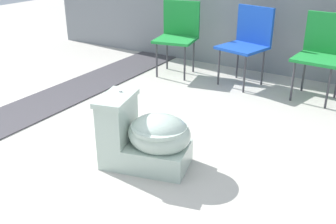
# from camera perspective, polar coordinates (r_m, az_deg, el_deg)

# --- Properties ---
(ground_plane) EXTENTS (14.00, 14.00, 0.00)m
(ground_plane) POSITION_cam_1_polar(r_m,az_deg,el_deg) (2.83, -9.56, -8.29)
(ground_plane) COLOR #B7B2A8
(gravel_strip) EXTENTS (0.56, 8.00, 0.01)m
(gravel_strip) POSITION_cam_1_polar(r_m,az_deg,el_deg) (3.97, -19.00, 0.52)
(gravel_strip) COLOR #423F44
(gravel_strip) RESTS_ON ground
(toilet) EXTENTS (0.70, 0.51, 0.52)m
(toilet) POSITION_cam_1_polar(r_m,az_deg,el_deg) (2.75, -3.18, -3.69)
(toilet) COLOR #B2C6B7
(toilet) RESTS_ON ground
(folding_chair_left) EXTENTS (0.51, 0.51, 0.83)m
(folding_chair_left) POSITION_cam_1_polar(r_m,az_deg,el_deg) (4.69, 1.53, 11.80)
(folding_chair_left) COLOR #1E8C38
(folding_chair_left) RESTS_ON ground
(folding_chair_middle) EXTENTS (0.53, 0.53, 0.83)m
(folding_chair_middle) POSITION_cam_1_polar(r_m,az_deg,el_deg) (4.40, 11.60, 10.53)
(folding_chair_middle) COLOR #1947B2
(folding_chair_middle) RESTS_ON ground
(folding_chair_right) EXTENTS (0.47, 0.47, 0.83)m
(folding_chair_right) POSITION_cam_1_polar(r_m,az_deg,el_deg) (4.19, 21.60, 8.70)
(folding_chair_right) COLOR #1E8C38
(folding_chair_right) RESTS_ON ground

